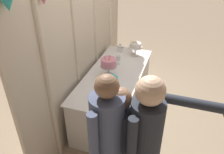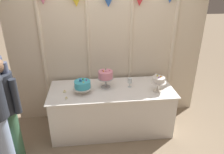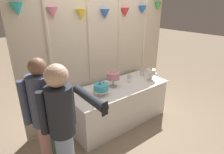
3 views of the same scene
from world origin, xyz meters
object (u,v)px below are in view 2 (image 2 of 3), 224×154
at_px(cake_table, 112,109).
at_px(tealight_far_left, 65,92).
at_px(cake_display_leftmost, 82,85).
at_px(cake_display_center, 106,75).
at_px(wine_glass, 130,81).
at_px(guest_man_dark_suit, 6,108).
at_px(cake_display_rightmost, 158,81).
at_px(flower_vase, 156,79).
at_px(tealight_near_left, 66,98).

relative_size(cake_table, tealight_far_left, 37.85).
bearing_deg(cake_display_leftmost, cake_table, 7.90).
bearing_deg(cake_table, cake_display_center, 141.48).
bearing_deg(wine_glass, guest_man_dark_suit, -162.62).
bearing_deg(cake_display_rightmost, cake_table, 167.71).
relative_size(cake_display_center, wine_glass, 2.00).
distance_m(cake_display_leftmost, cake_display_center, 0.38).
distance_m(flower_vase, tealight_near_left, 1.47).
height_order(wine_glass, flower_vase, flower_vase).
relative_size(cake_display_center, guest_man_dark_suit, 0.20).
bearing_deg(guest_man_dark_suit, wine_glass, 17.38).
bearing_deg(cake_display_leftmost, cake_display_rightmost, -4.48).
height_order(tealight_far_left, guest_man_dark_suit, guest_man_dark_suit).
bearing_deg(cake_display_center, cake_table, -38.52).
xyz_separation_m(cake_table, guest_man_dark_suit, (-1.39, -0.49, 0.44)).
height_order(tealight_near_left, guest_man_dark_suit, guest_man_dark_suit).
distance_m(cake_display_rightmost, wine_glass, 0.44).
bearing_deg(wine_glass, tealight_far_left, -176.62).
xyz_separation_m(flower_vase, tealight_near_left, (-1.42, -0.36, -0.05)).
height_order(cake_table, cake_display_rightmost, cake_display_rightmost).
height_order(cake_display_center, flower_vase, cake_display_center).
xyz_separation_m(tealight_far_left, tealight_near_left, (0.04, -0.20, 0.00)).
distance_m(cake_table, cake_display_center, 0.58).
bearing_deg(tealight_far_left, cake_display_center, 8.22).
distance_m(cake_table, cake_display_leftmost, 0.66).
bearing_deg(cake_table, tealight_near_left, -161.55).
height_order(cake_display_leftmost, wine_glass, cake_display_leftmost).
distance_m(cake_display_center, guest_man_dark_suit, 1.43).
distance_m(cake_display_leftmost, guest_man_dark_suit, 1.05).
xyz_separation_m(cake_table, tealight_near_left, (-0.67, -0.22, 0.38)).
xyz_separation_m(cake_display_rightmost, guest_man_dark_suit, (-2.07, -0.34, -0.10)).
bearing_deg(cake_table, cake_display_leftmost, -172.10).
bearing_deg(cake_display_leftmost, tealight_far_left, 172.13).
bearing_deg(cake_table, flower_vase, 10.19).
bearing_deg(cake_table, tealight_far_left, -178.13).
bearing_deg(cake_display_center, tealight_far_left, -171.78).
distance_m(cake_display_leftmost, tealight_far_left, 0.30).
relative_size(wine_glass, tealight_far_left, 2.96).
bearing_deg(tealight_far_left, cake_display_leftmost, -7.87).
distance_m(cake_display_center, tealight_far_left, 0.66).
distance_m(cake_display_center, flower_vase, 0.85).
height_order(cake_table, tealight_near_left, tealight_near_left).
bearing_deg(tealight_far_left, cake_display_rightmost, -5.15).
height_order(cake_table, wine_glass, wine_glass).
xyz_separation_m(wine_glass, guest_man_dark_suit, (-1.68, -0.53, -0.04)).
bearing_deg(cake_display_rightmost, cake_display_center, 164.27).
distance_m(wine_glass, tealight_far_left, 1.01).
relative_size(cake_display_rightmost, guest_man_dark_suit, 0.18).
relative_size(tealight_far_left, guest_man_dark_suit, 0.03).
xyz_separation_m(cake_display_center, tealight_far_left, (-0.63, -0.09, -0.19)).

